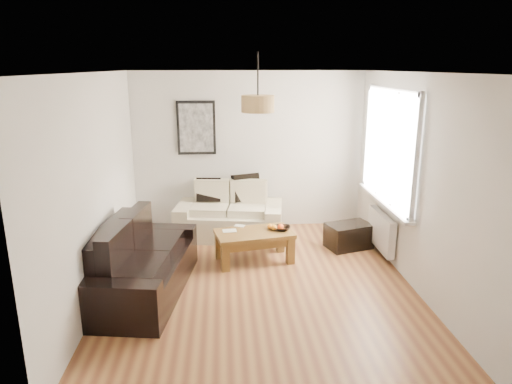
{
  "coord_description": "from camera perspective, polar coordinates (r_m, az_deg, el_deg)",
  "views": [
    {
      "loc": [
        -0.43,
        -5.26,
        2.67
      ],
      "look_at": [
        0.0,
        0.6,
        1.05
      ],
      "focal_mm": 32.2,
      "sensor_mm": 36.0,
      "label": 1
    }
  ],
  "objects": [
    {
      "name": "pendant_shade",
      "position": [
        5.59,
        0.23,
        10.9
      ],
      "size": [
        0.4,
        0.4,
        0.2
      ],
      "primitive_type": "cylinder",
      "color": "tan",
      "rests_on": "ceiling"
    },
    {
      "name": "wall_left",
      "position": [
        5.63,
        -19.19,
        0.46
      ],
      "size": [
        0.04,
        4.5,
        2.6
      ],
      "primitive_type": null,
      "color": "silver",
      "rests_on": "floor"
    },
    {
      "name": "wall_back",
      "position": [
        7.65,
        -0.91,
        5.09
      ],
      "size": [
        3.8,
        0.04,
        2.6
      ],
      "primitive_type": null,
      "color": "silver",
      "rests_on": "floor"
    },
    {
      "name": "ottoman",
      "position": [
        7.11,
        11.46,
        -5.34
      ],
      "size": [
        0.75,
        0.6,
        0.37
      ],
      "primitive_type": "cube",
      "rotation": [
        0.0,
        0.0,
        0.31
      ],
      "color": "black",
      "rests_on": "floor"
    },
    {
      "name": "wall_front",
      "position": [
        3.34,
        3.65,
        -8.86
      ],
      "size": [
        3.8,
        0.04,
        2.6
      ],
      "primitive_type": null,
      "color": "silver",
      "rests_on": "floor"
    },
    {
      "name": "sofa_leather",
      "position": [
        5.73,
        -14.04,
        -8.18
      ],
      "size": [
        1.23,
        2.07,
        0.84
      ],
      "primitive_type": null,
      "rotation": [
        0.0,
        0.0,
        1.42
      ],
      "color": "black",
      "rests_on": "floor"
    },
    {
      "name": "cushion_left",
      "position": [
        7.5,
        -5.89,
        0.28
      ],
      "size": [
        0.4,
        0.16,
        0.39
      ],
      "primitive_type": "cube",
      "rotation": [
        0.0,
        0.0,
        -0.09
      ],
      "color": "black",
      "rests_on": "loveseat_cream"
    },
    {
      "name": "cushion_right",
      "position": [
        7.5,
        -1.23,
        0.56
      ],
      "size": [
        0.47,
        0.28,
        0.45
      ],
      "primitive_type": "cube",
      "rotation": [
        0.0,
        0.0,
        0.34
      ],
      "color": "black",
      "rests_on": "loveseat_cream"
    },
    {
      "name": "loveseat_cream",
      "position": [
        7.39,
        -3.32,
        -2.38
      ],
      "size": [
        1.78,
        1.14,
        0.83
      ],
      "primitive_type": null,
      "rotation": [
        0.0,
        0.0,
        -0.14
      ],
      "color": "beige",
      "rests_on": "floor"
    },
    {
      "name": "poster",
      "position": [
        7.55,
        -7.42,
        7.91
      ],
      "size": [
        0.62,
        0.04,
        0.87
      ],
      "primitive_type": null,
      "color": "black",
      "rests_on": "wall_back"
    },
    {
      "name": "fruit_bowl",
      "position": [
        6.49,
        3.3,
        -4.51
      ],
      "size": [
        0.25,
        0.25,
        0.06
      ],
      "primitive_type": "imported",
      "rotation": [
        0.0,
        0.0,
        -0.11
      ],
      "color": "black",
      "rests_on": "coffee_table"
    },
    {
      "name": "orange_b",
      "position": [
        6.5,
        3.08,
        -4.36
      ],
      "size": [
        0.09,
        0.09,
        0.09
      ],
      "primitive_type": "sphere",
      "rotation": [
        0.0,
        0.0,
        0.01
      ],
      "color": "#F14C14",
      "rests_on": "fruit_bowl"
    },
    {
      "name": "orange_c",
      "position": [
        6.52,
        1.73,
        -4.3
      ],
      "size": [
        0.08,
        0.08,
        0.08
      ],
      "primitive_type": "sphere",
      "rotation": [
        0.0,
        0.0,
        -0.06
      ],
      "color": "orange",
      "rests_on": "fruit_bowl"
    },
    {
      "name": "coffee_table",
      "position": [
        6.5,
        -0.23,
        -6.76
      ],
      "size": [
        1.15,
        0.77,
        0.43
      ],
      "primitive_type": null,
      "rotation": [
        0.0,
        0.0,
        0.2
      ],
      "color": "brown",
      "rests_on": "floor"
    },
    {
      "name": "papers",
      "position": [
        6.47,
        -3.31,
        -4.83
      ],
      "size": [
        0.21,
        0.16,
        0.01
      ],
      "primitive_type": "cube",
      "rotation": [
        0.0,
        0.0,
        0.1
      ],
      "color": "white",
      "rests_on": "coffee_table"
    },
    {
      "name": "window_bay",
      "position": [
        6.57,
        16.35,
        5.41
      ],
      "size": [
        0.14,
        1.9,
        1.6
      ],
      "primitive_type": null,
      "color": "white",
      "rests_on": "wall_right"
    },
    {
      "name": "floor",
      "position": [
        5.91,
        0.44,
        -11.42
      ],
      "size": [
        4.5,
        4.5,
        0.0
      ],
      "primitive_type": "plane",
      "color": "brown",
      "rests_on": "ground"
    },
    {
      "name": "wall_right",
      "position": [
        5.91,
        19.14,
        1.15
      ],
      "size": [
        0.04,
        4.5,
        2.6
      ],
      "primitive_type": null,
      "color": "silver",
      "rests_on": "floor"
    },
    {
      "name": "radiator",
      "position": [
        6.86,
        15.27,
        -4.66
      ],
      "size": [
        0.1,
        0.9,
        0.52
      ],
      "primitive_type": "cube",
      "color": "white",
      "rests_on": "wall_right"
    },
    {
      "name": "orange_a",
      "position": [
        6.48,
        2.25,
        -4.43
      ],
      "size": [
        0.08,
        0.08,
        0.08
      ],
      "primitive_type": "sphere",
      "rotation": [
        0.0,
        0.0,
        -0.06
      ],
      "color": "orange",
      "rests_on": "fruit_bowl"
    },
    {
      "name": "ceiling",
      "position": [
        5.28,
        0.5,
        14.65
      ],
      "size": [
        3.8,
        4.5,
        0.0
      ],
      "primitive_type": null,
      "color": "white",
      "rests_on": "floor"
    }
  ]
}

